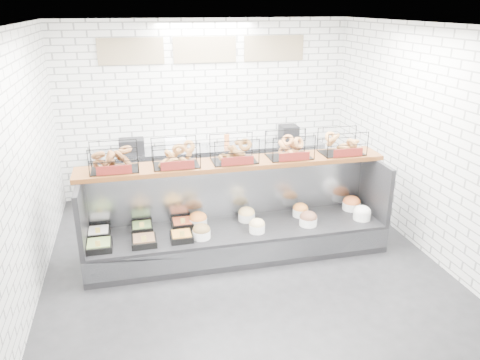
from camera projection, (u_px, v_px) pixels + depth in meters
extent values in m
plane|color=black|center=(243.00, 264.00, 6.16)|extent=(5.50, 5.50, 0.00)
cube|color=white|center=(206.00, 109.00, 8.13)|extent=(5.00, 0.02, 3.00)
cube|color=white|center=(21.00, 172.00, 5.09)|extent=(0.02, 5.50, 3.00)
cube|color=white|center=(427.00, 142.00, 6.17)|extent=(0.02, 5.50, 3.00)
cube|color=white|center=(244.00, 25.00, 5.10)|extent=(5.00, 5.50, 0.02)
cube|color=#9D8C6D|center=(131.00, 51.00, 7.49)|extent=(1.05, 0.03, 0.42)
cube|color=#9D8C6D|center=(205.00, 50.00, 7.75)|extent=(1.05, 0.03, 0.42)
cube|color=#9D8C6D|center=(274.00, 48.00, 8.01)|extent=(1.05, 0.03, 0.42)
cube|color=black|center=(238.00, 240.00, 6.36)|extent=(4.00, 0.90, 0.40)
cube|color=#93969B|center=(246.00, 254.00, 5.96)|extent=(4.00, 0.03, 0.28)
cube|color=#93969B|center=(231.00, 188.00, 6.52)|extent=(4.00, 0.08, 0.80)
cube|color=black|center=(82.00, 214.00, 5.72)|extent=(0.06, 0.90, 0.80)
cube|color=black|center=(374.00, 187.00, 6.57)|extent=(0.06, 0.90, 0.80)
cube|color=black|center=(99.00, 246.00, 5.71)|extent=(0.32, 0.32, 0.08)
cube|color=olive|center=(99.00, 244.00, 5.70)|extent=(0.27, 0.27, 0.04)
cube|color=#DFBB4D|center=(98.00, 244.00, 5.58)|extent=(0.06, 0.01, 0.08)
cube|color=black|center=(99.00, 233.00, 6.03)|extent=(0.29, 0.29, 0.08)
cube|color=white|center=(99.00, 231.00, 6.02)|extent=(0.24, 0.24, 0.04)
cube|color=#DFBB4D|center=(98.00, 230.00, 5.91)|extent=(0.06, 0.01, 0.08)
cube|color=black|center=(144.00, 241.00, 5.83)|extent=(0.31, 0.31, 0.08)
cube|color=brown|center=(144.00, 239.00, 5.81)|extent=(0.26, 0.26, 0.04)
cube|color=#DFBB4D|center=(144.00, 239.00, 5.70)|extent=(0.06, 0.01, 0.08)
cube|color=black|center=(142.00, 228.00, 6.18)|extent=(0.28, 0.28, 0.08)
cube|color=#70944B|center=(142.00, 225.00, 6.16)|extent=(0.24, 0.24, 0.04)
cube|color=#DFBB4D|center=(142.00, 225.00, 6.06)|extent=(0.06, 0.01, 0.08)
cube|color=black|center=(182.00, 237.00, 5.94)|extent=(0.28, 0.28, 0.08)
cube|color=orange|center=(181.00, 234.00, 5.92)|extent=(0.24, 0.24, 0.04)
cube|color=#DFBB4D|center=(182.00, 234.00, 5.82)|extent=(0.06, 0.01, 0.08)
cube|color=black|center=(182.00, 224.00, 6.29)|extent=(0.28, 0.28, 0.08)
cube|color=#E45D30|center=(182.00, 222.00, 6.27)|extent=(0.24, 0.24, 0.04)
cube|color=#DFBB4D|center=(183.00, 221.00, 6.17)|extent=(0.06, 0.01, 0.08)
cylinder|color=white|center=(202.00, 234.00, 5.98)|extent=(0.23, 0.23, 0.11)
ellipsoid|color=brown|center=(201.00, 230.00, 5.96)|extent=(0.23, 0.23, 0.16)
cylinder|color=white|center=(198.00, 222.00, 6.31)|extent=(0.25, 0.25, 0.11)
ellipsoid|color=orange|center=(198.00, 218.00, 6.29)|extent=(0.24, 0.24, 0.17)
cylinder|color=white|center=(257.00, 228.00, 6.14)|extent=(0.21, 0.21, 0.11)
ellipsoid|color=tan|center=(257.00, 224.00, 6.12)|extent=(0.21, 0.21, 0.14)
cylinder|color=white|center=(247.00, 217.00, 6.47)|extent=(0.23, 0.23, 0.11)
ellipsoid|color=#EEC67A|center=(247.00, 213.00, 6.45)|extent=(0.23, 0.23, 0.16)
cylinder|color=white|center=(308.00, 221.00, 6.33)|extent=(0.24, 0.24, 0.11)
ellipsoid|color=brown|center=(308.00, 217.00, 6.31)|extent=(0.24, 0.24, 0.17)
cylinder|color=white|center=(300.00, 212.00, 6.60)|extent=(0.22, 0.22, 0.11)
ellipsoid|color=orange|center=(301.00, 208.00, 6.58)|extent=(0.21, 0.21, 0.15)
cylinder|color=white|center=(362.00, 215.00, 6.51)|extent=(0.24, 0.24, 0.11)
ellipsoid|color=silver|center=(362.00, 211.00, 6.48)|extent=(0.24, 0.24, 0.17)
cylinder|color=white|center=(351.00, 206.00, 6.82)|extent=(0.26, 0.26, 0.11)
ellipsoid|color=orange|center=(352.00, 202.00, 6.80)|extent=(0.25, 0.25, 0.18)
cube|color=#4B2610|center=(234.00, 163.00, 6.20)|extent=(4.10, 0.50, 0.06)
cube|color=black|center=(114.00, 157.00, 5.80)|extent=(0.60, 0.38, 0.34)
cube|color=#5C1511|center=(114.00, 170.00, 5.65)|extent=(0.42, 0.02, 0.11)
cube|color=black|center=(176.00, 153.00, 5.96)|extent=(0.60, 0.38, 0.34)
cube|color=#5C1511|center=(178.00, 165.00, 5.81)|extent=(0.42, 0.02, 0.11)
cube|color=black|center=(234.00, 149.00, 6.13)|extent=(0.60, 0.38, 0.34)
cube|color=#5C1511|center=(238.00, 161.00, 5.98)|extent=(0.42, 0.02, 0.11)
cube|color=black|center=(290.00, 145.00, 6.29)|extent=(0.60, 0.38, 0.34)
cube|color=#5C1511|center=(294.00, 157.00, 6.14)|extent=(0.42, 0.02, 0.11)
cube|color=black|center=(342.00, 142.00, 6.46)|extent=(0.60, 0.38, 0.34)
cube|color=#5C1511|center=(348.00, 153.00, 6.31)|extent=(0.42, 0.02, 0.11)
cube|color=#93969B|center=(211.00, 172.00, 8.21)|extent=(4.00, 0.60, 0.90)
cube|color=black|center=(132.00, 146.00, 7.67)|extent=(0.40, 0.30, 0.24)
cube|color=silver|center=(175.00, 144.00, 7.93)|extent=(0.35, 0.28, 0.18)
cylinder|color=orange|center=(227.00, 141.00, 8.03)|extent=(0.09, 0.09, 0.22)
cube|color=black|center=(289.00, 134.00, 8.29)|extent=(0.30, 0.30, 0.30)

